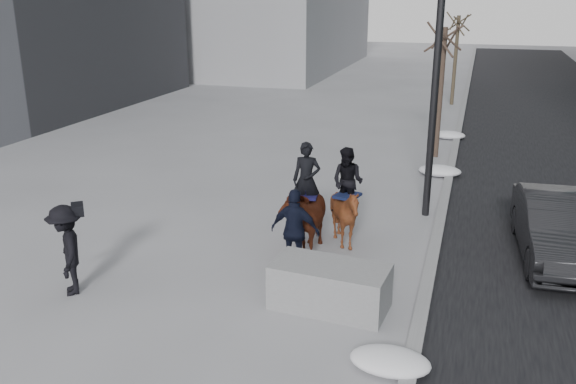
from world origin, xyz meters
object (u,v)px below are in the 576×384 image
(mounted_right, at_px, (346,208))
(car_near, at_px, (558,228))
(planter, at_px, (330,286))
(mounted_left, at_px, (305,212))

(mounted_right, bearing_deg, car_near, 8.75)
(planter, xyz_separation_m, mounted_left, (-1.14, 2.33, 0.49))
(planter, height_order, mounted_left, mounted_left)
(planter, distance_m, mounted_right, 2.92)
(mounted_right, bearing_deg, planter, -83.34)
(car_near, relative_size, mounted_right, 1.89)
(car_near, height_order, mounted_left, mounted_left)
(planter, bearing_deg, mounted_left, 115.99)
(planter, xyz_separation_m, car_near, (4.14, 3.55, 0.28))
(mounted_left, distance_m, mounted_right, 0.96)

